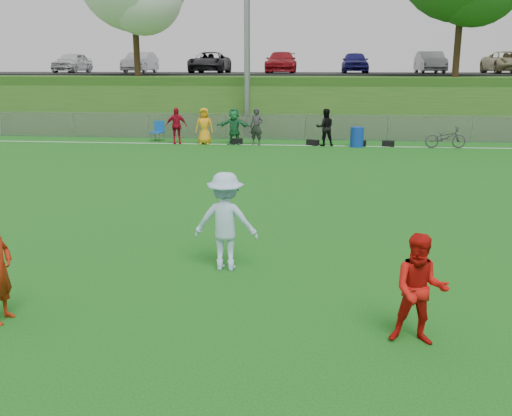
# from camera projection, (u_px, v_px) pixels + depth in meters

# --- Properties ---
(ground) EXTENTS (120.00, 120.00, 0.00)m
(ground) POSITION_uv_depth(u_px,v_px,m) (276.00, 298.00, 9.07)
(ground) COLOR #165612
(ground) RESTS_ON ground
(sideline_far) EXTENTS (60.00, 0.10, 0.01)m
(sideline_far) POSITION_uv_depth(u_px,v_px,m) (304.00, 145.00, 26.43)
(sideline_far) COLOR white
(sideline_far) RESTS_ON ground
(fence) EXTENTS (58.00, 0.06, 1.30)m
(fence) POSITION_uv_depth(u_px,v_px,m) (305.00, 127.00, 28.20)
(fence) COLOR gray
(fence) RESTS_ON ground
(light_pole) EXTENTS (1.20, 0.40, 12.15)m
(light_pole) POSITION_uv_depth(u_px,v_px,m) (247.00, 0.00, 27.82)
(light_pole) COLOR gray
(light_pole) RESTS_ON ground
(berm) EXTENTS (120.00, 18.00, 3.00)m
(berm) POSITION_uv_depth(u_px,v_px,m) (309.00, 98.00, 38.61)
(berm) COLOR #1F4F16
(berm) RESTS_ON ground
(parking_lot) EXTENTS (120.00, 12.00, 0.10)m
(parking_lot) POSITION_uv_depth(u_px,v_px,m) (310.00, 74.00, 40.16)
(parking_lot) COLOR black
(parking_lot) RESTS_ON berm
(car_row) EXTENTS (32.04, 5.18, 1.44)m
(car_row) POSITION_uv_depth(u_px,v_px,m) (293.00, 62.00, 39.13)
(car_row) COLOR silver
(car_row) RESTS_ON parking_lot
(spectator_row) EXTENTS (7.97, 0.76, 1.69)m
(spectator_row) POSITION_uv_depth(u_px,v_px,m) (240.00, 126.00, 26.53)
(spectator_row) COLOR #B00C22
(spectator_row) RESTS_ON ground
(gear_bags) EXTENTS (7.60, 0.51, 0.26)m
(gear_bags) POSITION_uv_depth(u_px,v_px,m) (324.00, 143.00, 26.40)
(gear_bags) COLOR black
(gear_bags) RESTS_ON ground
(player_red_center) EXTENTS (0.79, 0.64, 1.51)m
(player_red_center) POSITION_uv_depth(u_px,v_px,m) (420.00, 290.00, 7.44)
(player_red_center) COLOR red
(player_red_center) RESTS_ON ground
(player_blue) EXTENTS (1.17, 0.70, 1.78)m
(player_blue) POSITION_uv_depth(u_px,v_px,m) (226.00, 222.00, 10.18)
(player_blue) COLOR #AFD2F3
(player_blue) RESTS_ON ground
(recycling_bin) EXTENTS (0.65, 0.65, 0.90)m
(recycling_bin) POSITION_uv_depth(u_px,v_px,m) (357.00, 137.00, 25.89)
(recycling_bin) COLOR #0E349C
(recycling_bin) RESTS_ON ground
(camp_chair) EXTENTS (0.64, 0.65, 0.97)m
(camp_chair) POSITION_uv_depth(u_px,v_px,m) (157.00, 135.00, 27.90)
(camp_chair) COLOR #0F4DAA
(camp_chair) RESTS_ON ground
(bicycle) EXTENTS (1.85, 0.77, 0.95)m
(bicycle) POSITION_uv_depth(u_px,v_px,m) (446.00, 137.00, 25.56)
(bicycle) COLOR #333335
(bicycle) RESTS_ON ground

